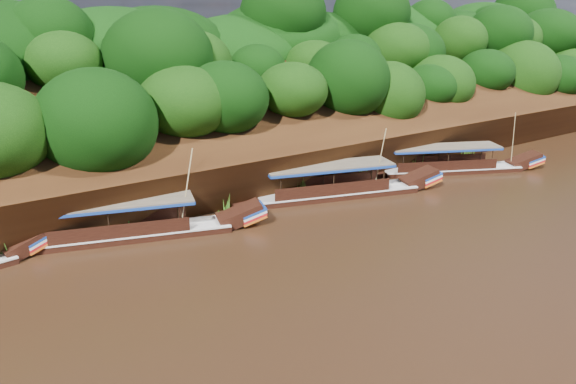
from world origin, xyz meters
The scene contains 6 objects.
ground centered at (0.00, 0.00, 0.00)m, with size 160.00×160.00×0.00m, color black.
riverbank centered at (-0.01, 22.73, 1.89)m, with size 120.00×30.06×19.40m.
boat_0 centered at (15.19, 6.91, 0.52)m, with size 13.76×7.80×5.62m.
boat_1 centered at (3.13, 7.52, 0.57)m, with size 14.57×6.14×5.61m.
boat_2 centered at (-12.75, 8.73, 0.55)m, with size 15.31×6.44×5.73m.
reeds centered at (-4.68, 9.46, 0.88)m, with size 49.73×2.28×1.95m.
Camera 1 is at (-23.26, -23.03, 13.68)m, focal length 35.00 mm.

